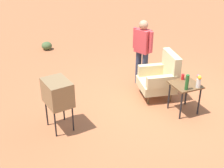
% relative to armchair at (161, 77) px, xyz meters
% --- Properties ---
extents(ground_plane, '(60.00, 60.00, 0.00)m').
position_rel_armchair_xyz_m(ground_plane, '(0.15, -0.15, -0.50)').
color(ground_plane, '#A05B38').
extents(armchair, '(0.90, 0.91, 1.06)m').
position_rel_armchair_xyz_m(armchair, '(0.00, 0.00, 0.00)').
color(armchair, brown).
rests_on(armchair, ground).
extents(side_table, '(0.56, 0.56, 0.66)m').
position_rel_armchair_xyz_m(side_table, '(0.76, 0.12, 0.06)').
color(side_table, black).
rests_on(side_table, ground).
extents(tv_on_stand, '(0.66, 0.53, 1.03)m').
position_rel_armchair_xyz_m(tv_on_stand, '(0.33, -2.46, 0.28)').
color(tv_on_stand, black).
rests_on(tv_on_stand, ground).
extents(person_standing, '(0.53, 0.35, 1.64)m').
position_rel_armchair_xyz_m(person_standing, '(-0.74, -0.11, 0.44)').
color(person_standing, '#2D3347').
rests_on(person_standing, ground).
extents(bottle_wine_green, '(0.07, 0.07, 0.32)m').
position_rel_armchair_xyz_m(bottle_wine_green, '(0.96, -0.01, 0.32)').
color(bottle_wine_green, '#1E5623').
rests_on(bottle_wine_green, side_table).
extents(soda_can_red, '(0.07, 0.07, 0.12)m').
position_rel_armchair_xyz_m(soda_can_red, '(0.55, 0.18, 0.22)').
color(soda_can_red, red).
rests_on(soda_can_red, side_table).
extents(flower_vase, '(0.15, 0.09, 0.27)m').
position_rel_armchair_xyz_m(flower_vase, '(0.98, 0.26, 0.31)').
color(flower_vase, silver).
rests_on(flower_vase, side_table).
extents(shrub_mid, '(0.33, 0.33, 0.26)m').
position_rel_armchair_xyz_m(shrub_mid, '(-4.12, -1.78, -0.37)').
color(shrub_mid, '#475B33').
rests_on(shrub_mid, ground).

